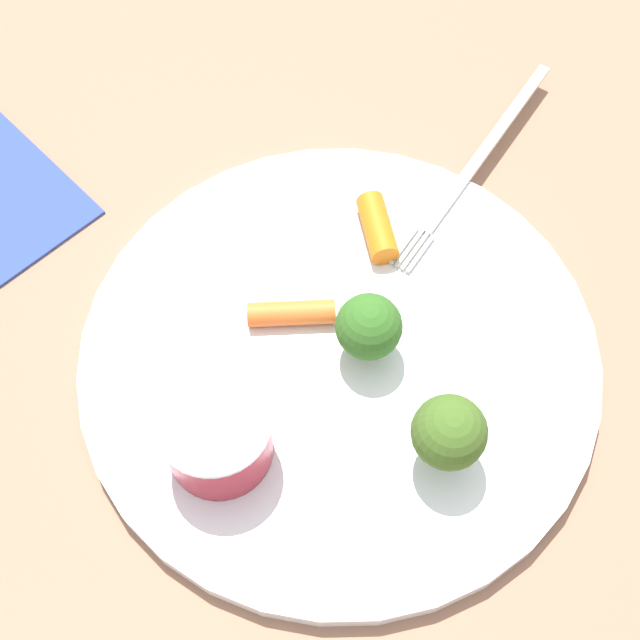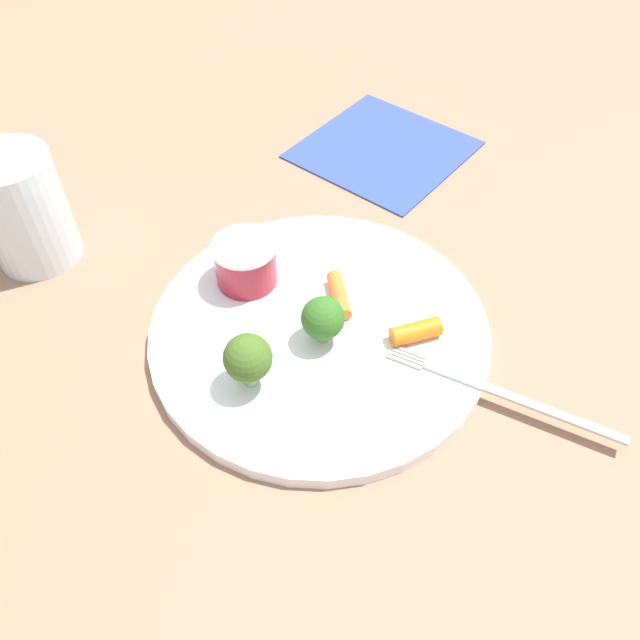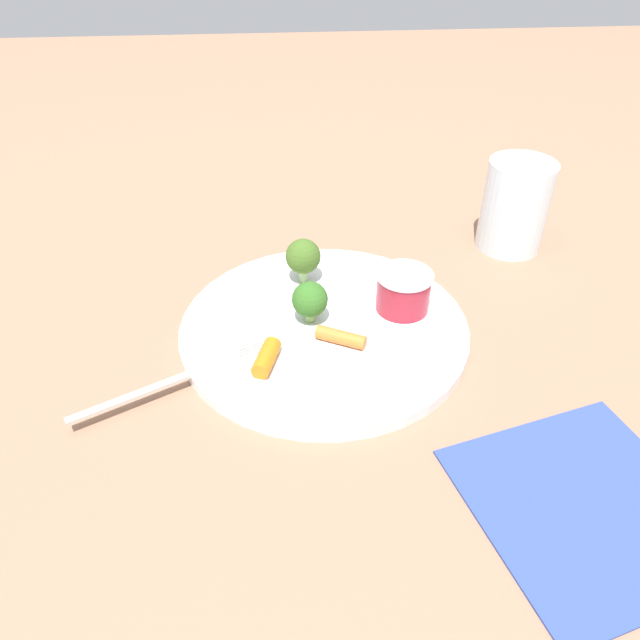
{
  "view_description": "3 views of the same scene",
  "coord_description": "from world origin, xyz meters",
  "px_view_note": "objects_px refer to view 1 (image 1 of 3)",
  "views": [
    {
      "loc": [
        -0.11,
        -0.17,
        0.41
      ],
      "look_at": [
        -0.0,
        0.01,
        0.03
      ],
      "focal_mm": 49.13,
      "sensor_mm": 36.0,
      "label": 1
    },
    {
      "loc": [
        0.27,
        -0.2,
        0.4
      ],
      "look_at": [
        0.0,
        -0.0,
        0.02
      ],
      "focal_mm": 36.39,
      "sensor_mm": 36.0,
      "label": 2
    },
    {
      "loc": [
        0.04,
        0.45,
        0.36
      ],
      "look_at": [
        0.0,
        0.01,
        0.03
      ],
      "focal_mm": 34.16,
      "sensor_mm": 36.0,
      "label": 3
    }
  ],
  "objects_px": {
    "fork": "(474,165)",
    "carrot_stick_1": "(291,313)",
    "plate": "(339,356)",
    "sauce_cup": "(217,435)",
    "broccoli_floret_1": "(369,327)",
    "broccoli_floret_0": "(449,433)",
    "carrot_stick_0": "(377,227)"
  },
  "relations": [
    {
      "from": "fork",
      "to": "carrot_stick_1",
      "type": "bearing_deg",
      "value": -165.18
    },
    {
      "from": "plate",
      "to": "sauce_cup",
      "type": "xyz_separation_m",
      "value": [
        -0.08,
        -0.02,
        0.03
      ]
    },
    {
      "from": "plate",
      "to": "broccoli_floret_1",
      "type": "bearing_deg",
      "value": -25.16
    },
    {
      "from": "fork",
      "to": "sauce_cup",
      "type": "bearing_deg",
      "value": -157.59
    },
    {
      "from": "carrot_stick_1",
      "to": "sauce_cup",
      "type": "bearing_deg",
      "value": -143.71
    },
    {
      "from": "carrot_stick_1",
      "to": "plate",
      "type": "bearing_deg",
      "value": -66.65
    },
    {
      "from": "broccoli_floret_0",
      "to": "carrot_stick_1",
      "type": "bearing_deg",
      "value": 104.99
    },
    {
      "from": "carrot_stick_0",
      "to": "fork",
      "type": "distance_m",
      "value": 0.08
    },
    {
      "from": "carrot_stick_1",
      "to": "fork",
      "type": "distance_m",
      "value": 0.15
    },
    {
      "from": "plate",
      "to": "carrot_stick_1",
      "type": "distance_m",
      "value": 0.03
    },
    {
      "from": "broccoli_floret_0",
      "to": "plate",
      "type": "bearing_deg",
      "value": 101.48
    },
    {
      "from": "carrot_stick_0",
      "to": "fork",
      "type": "xyz_separation_m",
      "value": [
        0.07,
        0.01,
        -0.01
      ]
    },
    {
      "from": "broccoli_floret_1",
      "to": "sauce_cup",
      "type": "bearing_deg",
      "value": -171.95
    },
    {
      "from": "sauce_cup",
      "to": "broccoli_floret_0",
      "type": "relative_size",
      "value": 1.13
    },
    {
      "from": "carrot_stick_0",
      "to": "carrot_stick_1",
      "type": "bearing_deg",
      "value": -160.48
    },
    {
      "from": "sauce_cup",
      "to": "broccoli_floret_1",
      "type": "relative_size",
      "value": 1.29
    },
    {
      "from": "broccoli_floret_0",
      "to": "carrot_stick_0",
      "type": "distance_m",
      "value": 0.13
    },
    {
      "from": "carrot_stick_0",
      "to": "sauce_cup",
      "type": "bearing_deg",
      "value": -151.56
    },
    {
      "from": "plate",
      "to": "broccoli_floret_0",
      "type": "height_order",
      "value": "broccoli_floret_0"
    },
    {
      "from": "broccoli_floret_1",
      "to": "carrot_stick_0",
      "type": "bearing_deg",
      "value": 54.65
    },
    {
      "from": "plate",
      "to": "broccoli_floret_1",
      "type": "relative_size",
      "value": 6.49
    },
    {
      "from": "plate",
      "to": "carrot_stick_0",
      "type": "bearing_deg",
      "value": 44.09
    },
    {
      "from": "carrot_stick_0",
      "to": "fork",
      "type": "relative_size",
      "value": 0.24
    },
    {
      "from": "broccoli_floret_1",
      "to": "carrot_stick_1",
      "type": "height_order",
      "value": "broccoli_floret_1"
    },
    {
      "from": "broccoli_floret_1",
      "to": "carrot_stick_1",
      "type": "relative_size",
      "value": 0.91
    },
    {
      "from": "carrot_stick_1",
      "to": "fork",
      "type": "xyz_separation_m",
      "value": [
        0.14,
        0.04,
        -0.0
      ]
    },
    {
      "from": "broccoli_floret_1",
      "to": "fork",
      "type": "height_order",
      "value": "broccoli_floret_1"
    },
    {
      "from": "broccoli_floret_1",
      "to": "plate",
      "type": "bearing_deg",
      "value": 154.84
    },
    {
      "from": "broccoli_floret_0",
      "to": "carrot_stick_0",
      "type": "relative_size",
      "value": 1.2
    },
    {
      "from": "plate",
      "to": "carrot_stick_1",
      "type": "xyz_separation_m",
      "value": [
        -0.01,
        0.03,
        0.01
      ]
    },
    {
      "from": "sauce_cup",
      "to": "carrot_stick_1",
      "type": "relative_size",
      "value": 1.18
    },
    {
      "from": "broccoli_floret_0",
      "to": "broccoli_floret_1",
      "type": "height_order",
      "value": "broccoli_floret_0"
    }
  ]
}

